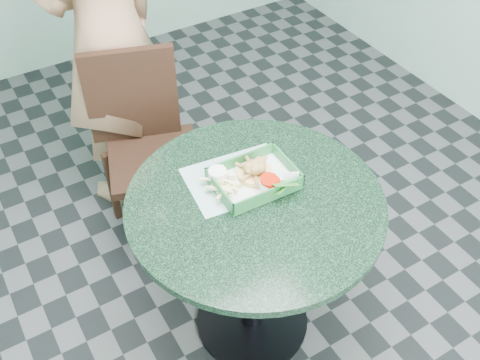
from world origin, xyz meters
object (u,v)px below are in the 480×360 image
dining_chair (145,136)px  crab_sandwich (255,173)px  cafe_table (254,235)px  food_basket (254,185)px  sauce_ramekin (218,178)px

dining_chair → crab_sandwich: size_ratio=7.20×
cafe_table → dining_chair: 0.81m
cafe_table → food_basket: bearing=61.1°
sauce_ramekin → food_basket: bearing=-30.2°
dining_chair → cafe_table: bearing=-65.1°
cafe_table → crab_sandwich: size_ratio=7.10×
cafe_table → food_basket: size_ratio=3.18×
dining_chair → sauce_ramekin: size_ratio=14.19×
cafe_table → sauce_ramekin: bearing=119.6°
cafe_table → sauce_ramekin: size_ratio=13.97×
food_basket → crab_sandwich: size_ratio=2.23×
cafe_table → crab_sandwich: crab_sandwich is taller
dining_chair → crab_sandwich: (0.15, -0.71, 0.27)m
crab_sandwich → sauce_ramekin: (-0.13, 0.04, 0.00)m
dining_chair → food_basket: dining_chair is taller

